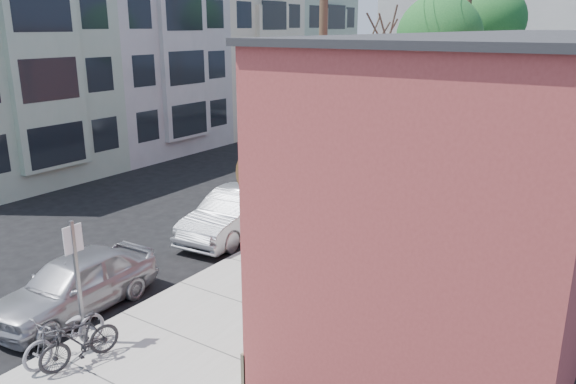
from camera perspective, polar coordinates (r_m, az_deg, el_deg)
The scene contains 27 objects.
ground at distance 18.25m, azimuth -11.03°, elevation -5.62°, with size 120.00×120.00×0.00m, color black.
sidewalk at distance 25.12m, azimuth 14.13°, elevation 0.53°, with size 4.50×58.00×0.15m, color #ABA79F.
cafe_building at distance 17.54m, azimuth 22.79°, elevation 3.77°, with size 6.60×20.20×6.61m.
apartment_row at distance 35.32m, azimuth -9.44°, elevation 12.61°, with size 6.30×32.00×9.00m.
end_cap_building at distance 55.72m, azimuth 19.52°, elevation 14.82°, with size 18.00×8.00×12.00m, color #B6B5B0.
sign_post at distance 12.72m, azimuth -20.67°, elevation -7.52°, with size 0.07×0.45×2.80m.
parking_meter_near at distance 16.93m, azimuth -4.27°, elevation -3.56°, with size 0.14×0.14×1.24m.
parking_meter_far at distance 23.87m, azimuth 8.18°, elevation 2.29°, with size 0.14×0.14×1.24m.
utility_pole_near at distance 19.27m, azimuth 3.39°, elevation 12.40°, with size 3.57×0.28×10.00m.
utility_pole_far at distance 34.01m, azimuth 17.52°, elevation 13.37°, with size 1.80×0.28×10.00m.
tree_bare at distance 22.48m, azimuth 8.73°, elevation 6.62°, with size 0.24×0.24×5.68m.
tree_leafy_mid at distance 28.56m, azimuth 15.07°, elevation 14.83°, with size 4.07×4.07×8.11m.
tree_leafy_far at distance 37.54m, azimuth 20.01°, elevation 16.11°, with size 4.07×4.07×9.03m.
patio_chair_a at distance 13.99m, azimuth 4.51°, elevation -9.81°, with size 0.50×0.50×0.88m, color #0F3822, non-canonical shape.
patio_chair_b at distance 13.18m, azimuth 2.31°, elevation -11.52°, with size 0.50×0.50×0.88m, color #0F3822, non-canonical shape.
patron_grey at distance 12.79m, azimuth -3.13°, elevation -10.97°, with size 0.54×0.35×1.47m, color gray.
patron_green at distance 13.52m, azimuth 0.70°, elevation -8.65°, with size 0.86×0.67×1.76m, color #2A6930.
cyclist at distance 17.53m, azimuth 4.41°, elevation -2.52°, with size 1.20×0.69×1.86m, color brown.
cyclist_bike at distance 17.69m, azimuth 4.37°, elevation -3.96°, with size 0.61×1.74×0.92m, color black.
parked_bike_a at distance 12.50m, azimuth -20.42°, elevation -13.97°, with size 0.48×1.70×1.02m, color black.
parked_bike_b at distance 12.84m, azimuth -21.68°, elevation -13.26°, with size 0.67×1.94×1.02m, color gray.
car_0 at distance 14.83m, azimuth -20.84°, elevation -8.70°, with size 1.74×4.34×1.48m, color #A0A0A7.
car_1 at distance 18.79m, azimuth -5.39°, elevation -2.19°, with size 1.65×4.72×1.56m, color #B3B6BB.
car_2 at distance 23.36m, azimuth 1.84°, elevation 1.54°, with size 2.08×5.13×1.49m, color black.
car_3 at distance 27.91m, azimuth 8.87°, elevation 3.73°, with size 2.31×5.02×1.39m, color #B7BDBF.
car_4 at distance 33.30m, azimuth 13.23°, elevation 5.79°, with size 1.76×5.03×1.66m, color gray.
bus at distance 40.98m, azimuth 13.64°, elevation 8.92°, with size 2.83×12.08×3.37m, color silver.
Camera 1 is at (12.03, -11.92, 6.79)m, focal length 35.00 mm.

